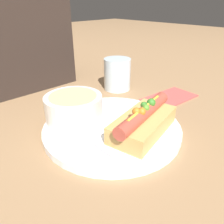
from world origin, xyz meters
TOP-DOWN VIEW (x-y plane):
  - ground_plane at (0.00, 0.00)m, footprint 4.00×4.00m
  - dinner_plate at (0.00, 0.00)m, footprint 0.27×0.27m
  - hot_dog at (0.02, -0.06)m, footprint 0.17×0.10m
  - soup_bowl at (-0.04, 0.07)m, footprint 0.12×0.12m
  - spoon at (-0.07, 0.05)m, footprint 0.03×0.17m
  - drinking_glass at (0.17, 0.16)m, footprint 0.08×0.08m
  - napkin at (0.22, 0.01)m, footprint 0.16×0.10m

SIDE VIEW (x-z plane):
  - ground_plane at x=0.00m, z-range 0.00..0.00m
  - napkin at x=0.22m, z-range 0.00..0.01m
  - dinner_plate at x=0.00m, z-range 0.00..0.01m
  - spoon at x=-0.07m, z-range 0.01..0.02m
  - hot_dog at x=0.02m, z-range 0.01..0.07m
  - soup_bowl at x=-0.04m, z-range 0.02..0.07m
  - drinking_glass at x=0.17m, z-range 0.00..0.09m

